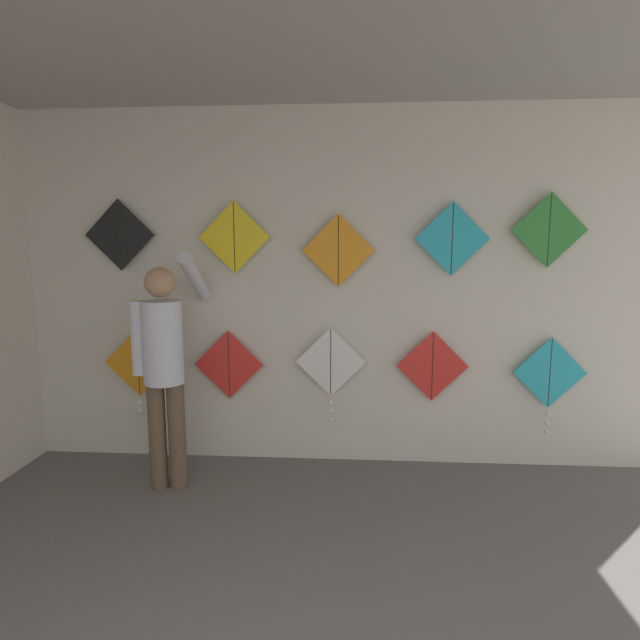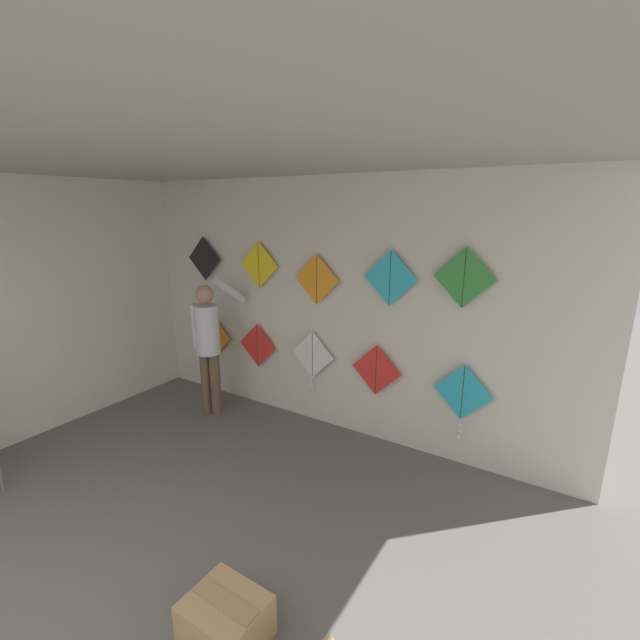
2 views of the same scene
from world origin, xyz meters
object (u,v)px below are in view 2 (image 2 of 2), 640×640
kite_1 (258,346)px  kite_2 (313,358)px  kite_6 (259,265)px  kite_5 (204,259)px  kite_8 (390,278)px  cardboard_box (226,620)px  kite_4 (462,396)px  shopkeeper (209,339)px  kite_7 (317,279)px  kite_0 (214,339)px  kite_3 (376,370)px  kite_9 (464,278)px

kite_1 → kite_2: (0.82, -0.00, -0.00)m
kite_1 → kite_6: (0.07, 0.00, 1.01)m
kite_2 → kite_5: size_ratio=1.37×
kite_2 → kite_8: 1.36m
kite_2 → kite_8: (0.91, 0.00, 1.00)m
cardboard_box → kite_4: bearing=75.0°
shopkeeper → kite_2: bearing=14.4°
kite_7 → kite_8: 0.86m
kite_0 → kite_5: (-0.09, 0.00, 1.06)m
kite_0 → kite_7: size_ratio=1.37×
kite_3 → kite_5: bearing=180.0°
kite_1 → kite_8: size_ratio=1.00×
kite_2 → kite_9: bearing=0.0°
kite_0 → kite_5: 1.07m
kite_8 → kite_9: (0.71, 0.00, 0.06)m
kite_6 → kite_3: bearing=0.0°
kite_3 → kite_8: bearing=0.0°
kite_1 → kite_0: bearing=-179.9°
shopkeeper → kite_1: shopkeeper is taller
kite_3 → shopkeeper: bearing=-166.2°
kite_4 → kite_9: kite_9 is taller
cardboard_box → kite_9: (0.59, 2.50, 1.73)m
kite_6 → kite_4: bearing=-0.0°
cardboard_box → kite_8: 3.01m
kite_3 → kite_0: bearing=-180.0°
kite_6 → kite_8: (1.66, 0.00, -0.01)m
kite_0 → kite_2: kite_2 is taller
cardboard_box → kite_7: kite_7 is taller
cardboard_box → kite_1: size_ratio=0.82×
kite_3 → kite_6: kite_6 is taller
kite_2 → kite_8: kite_8 is taller
kite_5 → kite_6: (0.91, 0.00, -0.02)m
kite_8 → kite_9: kite_9 is taller
kite_0 → kite_2: (1.57, 0.00, 0.03)m
kite_2 → kite_5: (-1.66, 0.00, 1.03)m
kite_8 → kite_5: bearing=180.0°
kite_3 → kite_9: bearing=0.0°
kite_7 → cardboard_box: bearing=-68.9°
kite_1 → kite_8: (1.73, 0.00, 1.00)m
kite_7 → kite_9: bearing=0.0°
kite_4 → kite_8: size_ratio=1.37×
shopkeeper → cardboard_box: (2.18, -2.02, -0.83)m
shopkeeper → kite_5: kite_5 is taller
cardboard_box → kite_3: bearing=95.1°
kite_4 → cardboard_box: bearing=-105.0°
kite_1 → kite_3: (1.62, 0.00, 0.01)m
kite_2 → kite_7: bearing=1.0°
kite_5 → kite_6: kite_5 is taller
kite_1 → kite_4: (2.52, -0.00, -0.06)m
kite_6 → kite_9: 2.37m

